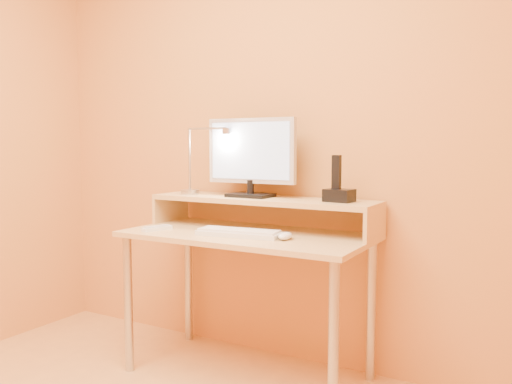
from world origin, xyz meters
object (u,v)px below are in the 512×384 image
Objects in this scene: monitor_panel at (251,151)px; remote_control at (157,229)px; mouse at (285,236)px; phone_dock at (339,195)px; keyboard at (239,234)px; lamp_base at (190,192)px.

remote_control is (-0.36, -0.32, -0.39)m from monitor_panel.
remote_control is (-0.68, -0.08, -0.01)m from mouse.
monitor_panel reaches higher than remote_control.
monitor_panel is 0.53m from phone_dock.
phone_dock reaches higher than keyboard.
lamp_base is at bearing 108.86° from remote_control.
lamp_base reaches higher than mouse.
keyboard is at bearing 26.21° from remote_control.
monitor_panel is at bearing -174.88° from phone_dock.
lamp_base is (-0.37, -0.04, -0.23)m from monitor_panel.
phone_dock is 0.51m from keyboard.
remote_control is (-0.85, -0.31, -0.18)m from phone_dock.
keyboard reaches higher than remote_control.
lamp_base reaches higher than keyboard.
monitor_panel reaches higher than keyboard.
mouse is (0.68, -0.20, -0.16)m from lamp_base.
lamp_base is at bearing -175.65° from monitor_panel.
monitor_panel reaches higher than mouse.
monitor_panel is 4.90× the size of lamp_base.
monitor_panel reaches higher than lamp_base.
monitor_panel is at bearing 100.33° from keyboard.
monitor_panel is 0.55m from mouse.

